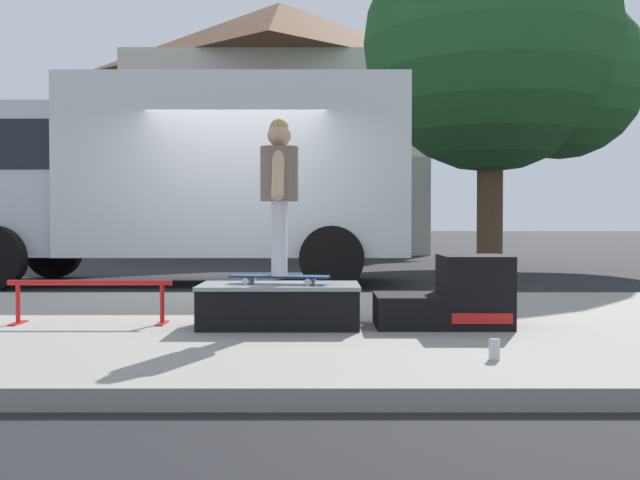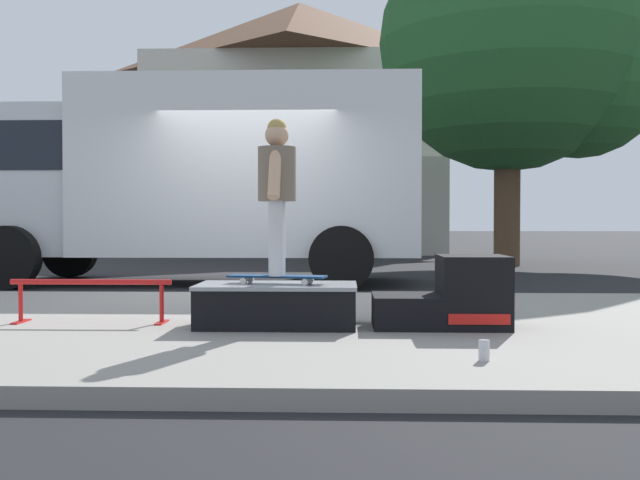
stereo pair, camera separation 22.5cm
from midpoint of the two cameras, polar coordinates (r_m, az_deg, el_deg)
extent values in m
plane|color=black|center=(9.26, -7.62, -4.49)|extent=(140.00, 140.00, 0.00)
cube|color=gray|center=(6.32, -11.39, -6.70)|extent=(50.00, 5.00, 0.12)
cube|color=black|center=(5.85, -4.00, -5.06)|extent=(1.24, 0.65, 0.34)
cube|color=gray|center=(5.84, -4.00, -3.56)|extent=(1.26, 0.67, 0.03)
cube|color=black|center=(5.87, 6.02, -5.46)|extent=(0.52, 0.59, 0.25)
cube|color=black|center=(5.93, 11.07, -3.90)|extent=(0.52, 0.59, 0.57)
cube|color=red|center=(5.66, 11.63, -6.00)|extent=(0.46, 0.01, 0.08)
cylinder|color=red|center=(6.29, -18.12, -3.15)|extent=(1.33, 0.04, 0.04)
cylinder|color=red|center=(6.51, -23.03, -4.52)|extent=(0.04, 0.04, 0.34)
cube|color=red|center=(6.53, -23.01, -5.94)|extent=(0.06, 0.28, 0.01)
cylinder|color=red|center=(6.15, -12.90, -4.79)|extent=(0.04, 0.04, 0.34)
cube|color=red|center=(6.16, -12.89, -6.29)|extent=(0.06, 0.28, 0.01)
cube|color=navy|center=(5.83, -3.99, -2.84)|extent=(0.80, 0.34, 0.02)
cylinder|color=silver|center=(5.86, -1.40, -3.14)|extent=(0.06, 0.04, 0.05)
cylinder|color=silver|center=(5.68, -1.79, -3.28)|extent=(0.06, 0.04, 0.05)
cylinder|color=silver|center=(5.98, -6.08, -3.06)|extent=(0.06, 0.04, 0.05)
cylinder|color=silver|center=(5.81, -6.60, -3.19)|extent=(0.06, 0.04, 0.05)
cylinder|color=silver|center=(5.89, -3.94, 0.15)|extent=(0.12, 0.12, 0.59)
cylinder|color=silver|center=(5.74, -4.05, 0.12)|extent=(0.12, 0.12, 0.59)
cylinder|color=#726051|center=(5.82, -4.01, 5.13)|extent=(0.30, 0.30, 0.43)
cylinder|color=tan|center=(6.01, -3.87, 4.90)|extent=(0.09, 0.26, 0.40)
cylinder|color=tan|center=(5.63, -4.15, 5.13)|extent=(0.09, 0.26, 0.40)
sphere|color=tan|center=(5.85, -4.01, 8.13)|extent=(0.19, 0.19, 0.19)
sphere|color=tan|center=(5.86, -4.01, 8.63)|extent=(0.15, 0.15, 0.15)
cylinder|color=silver|center=(4.55, 12.25, -8.32)|extent=(0.07, 0.07, 0.12)
cylinder|color=silver|center=(4.54, 12.26, -7.54)|extent=(0.06, 0.06, 0.00)
cube|color=silver|center=(11.44, -6.53, 5.41)|extent=(5.00, 2.35, 2.60)
cube|color=silver|center=(12.32, -22.72, 4.09)|extent=(1.90, 2.16, 2.20)
cube|color=black|center=(12.35, -22.74, 6.33)|extent=(1.92, 2.19, 0.70)
cylinder|color=black|center=(13.35, -20.09, -0.83)|extent=(0.90, 0.28, 0.90)
cylinder|color=black|center=(10.16, 0.54, -1.41)|extent=(0.90, 0.28, 0.90)
cylinder|color=black|center=(12.51, 0.49, -0.89)|extent=(0.90, 0.28, 0.90)
cylinder|color=brown|center=(16.50, 12.93, 3.31)|extent=(0.56, 0.56, 3.02)
sphere|color=#235628|center=(16.94, 12.99, 14.57)|extent=(5.55, 5.55, 5.55)
sphere|color=#235628|center=(17.19, 18.05, 11.98)|extent=(3.61, 3.61, 3.61)
cube|color=beige|center=(25.19, -3.09, 6.06)|extent=(9.00, 7.50, 6.00)
cube|color=#B2ADA3|center=(21.12, -3.72, 2.62)|extent=(9.00, 0.50, 2.80)
pyramid|color=brown|center=(25.87, -3.11, 15.38)|extent=(9.54, 7.95, 2.40)
camera|label=1|loc=(0.11, -90.87, -0.02)|focal=41.28mm
camera|label=2|loc=(0.11, 89.13, 0.02)|focal=41.28mm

